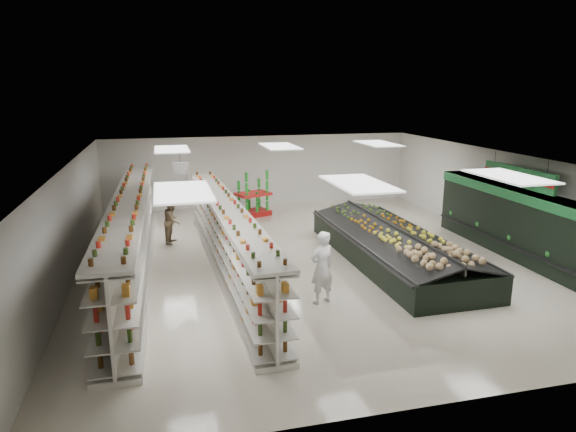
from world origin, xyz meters
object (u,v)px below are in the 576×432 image
object	(u,v)px
produce_island	(393,245)
shopper_main	(322,268)
gondola_center	(227,241)
gondola_left	(133,237)
soda_endcap	(253,196)
shopper_background	(172,221)

from	to	relation	value
produce_island	shopper_main	distance (m)	4.06
gondola_center	shopper_main	world-z (taller)	gondola_center
gondola_center	produce_island	distance (m)	5.17
shopper_main	gondola_center	bearing A→B (deg)	-76.38
gondola_left	shopper_main	bearing A→B (deg)	-36.99
produce_island	soda_endcap	size ratio (longest dim) A/B	4.42
soda_endcap	shopper_main	world-z (taller)	shopper_main
soda_endcap	shopper_background	size ratio (longest dim) A/B	1.12
gondola_left	shopper_background	size ratio (longest dim) A/B	8.10
produce_island	shopper_main	size ratio (longest dim) A/B	4.17
shopper_background	soda_endcap	bearing A→B (deg)	-27.85
shopper_main	shopper_background	xyz separation A→B (m)	(-3.49, 6.25, -0.15)
gondola_left	gondola_center	size ratio (longest dim) A/B	1.10
soda_endcap	shopper_background	distance (m)	4.71
gondola_center	shopper_background	distance (m)	3.67
shopper_main	produce_island	bearing A→B (deg)	-162.03
soda_endcap	produce_island	bearing A→B (deg)	-65.32
soda_endcap	shopper_main	bearing A→B (deg)	-89.78
gondola_center	shopper_background	xyz separation A→B (m)	(-1.50, 3.35, -0.13)
produce_island	soda_endcap	world-z (taller)	soda_endcap
soda_endcap	shopper_main	distance (m)	9.45
soda_endcap	gondola_left	bearing A→B (deg)	-128.82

